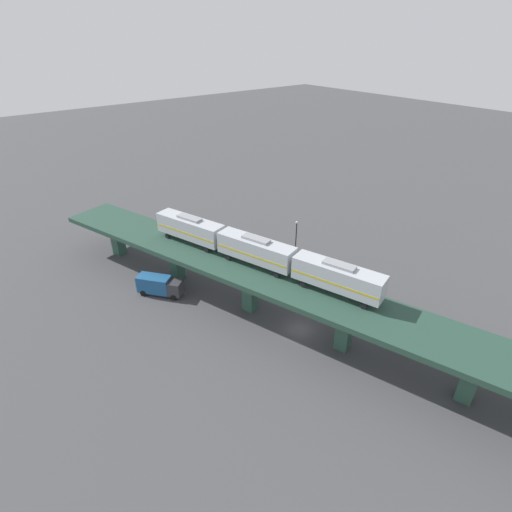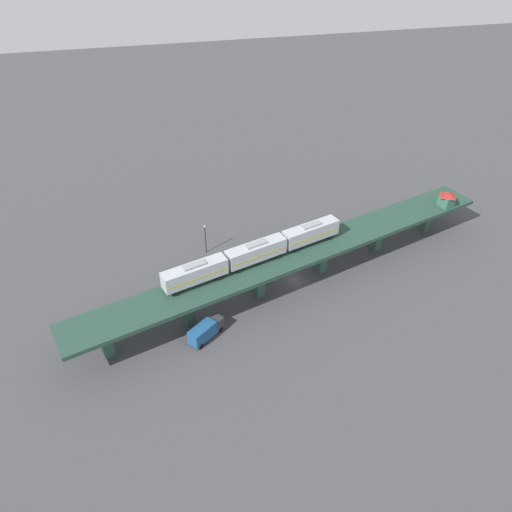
% 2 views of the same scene
% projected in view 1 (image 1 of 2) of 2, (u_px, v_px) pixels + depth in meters
% --- Properties ---
extents(ground_plane, '(400.00, 400.00, 0.00)m').
position_uv_depth(ground_plane, '(299.00, 329.00, 56.57)').
color(ground_plane, '#424244').
extents(elevated_viaduct, '(34.86, 90.45, 7.09)m').
position_uv_depth(elevated_viaduct, '(300.00, 293.00, 53.61)').
color(elevated_viaduct, '#244135').
rests_on(elevated_viaduct, ground).
extents(subway_train, '(13.53, 36.40, 4.45)m').
position_uv_depth(subway_train, '(256.00, 250.00, 56.87)').
color(subway_train, '#ADB2BA').
rests_on(subway_train, elevated_viaduct).
extents(street_car_silver, '(3.79, 4.70, 1.89)m').
position_uv_depth(street_car_silver, '(411.00, 335.00, 54.01)').
color(street_car_silver, '#B7BABF').
rests_on(street_car_silver, ground).
extents(street_car_green, '(2.45, 4.62, 1.89)m').
position_uv_depth(street_car_green, '(355.00, 297.00, 61.80)').
color(street_car_green, '#1E6638').
rests_on(street_car_green, ground).
extents(street_car_red, '(3.39, 4.75, 1.89)m').
position_uv_depth(street_car_red, '(319.00, 276.00, 66.83)').
color(street_car_red, '#AD1E1E').
rests_on(street_car_red, ground).
extents(delivery_truck, '(6.17, 7.08, 3.20)m').
position_uv_depth(delivery_truck, '(159.00, 285.00, 63.10)').
color(delivery_truck, '#333338').
rests_on(delivery_truck, ground).
extents(street_lamp, '(0.44, 0.44, 6.94)m').
position_uv_depth(street_lamp, '(296.00, 235.00, 72.97)').
color(street_lamp, black).
rests_on(street_lamp, ground).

